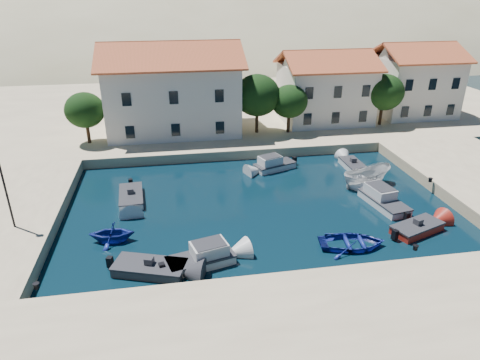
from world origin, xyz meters
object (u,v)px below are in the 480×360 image
object	(u,v)px
lamppost	(2,176)
cabin_cruiser_east	(384,200)
boat_east	(365,185)
building_right	(414,78)
rowboat_south	(351,246)
building_mid	(325,85)
building_left	(172,87)
cabin_cruiser_south	(201,258)

from	to	relation	value
lamppost	cabin_cruiser_east	distance (m)	27.66
lamppost	boat_east	size ratio (longest dim) A/B	1.29
building_right	cabin_cruiser_east	distance (m)	26.33
rowboat_south	cabin_cruiser_east	bearing A→B (deg)	-35.77
building_mid	cabin_cruiser_east	xyz separation A→B (m)	(-2.17, -20.62, -4.75)
rowboat_south	building_left	bearing A→B (deg)	31.60
rowboat_south	cabin_cruiser_east	distance (m)	7.09
building_right	boat_east	size ratio (longest dim) A/B	1.95
cabin_cruiser_south	boat_east	xyz separation A→B (m)	(15.31, 9.34, -0.48)
rowboat_south	boat_east	bearing A→B (deg)	-21.97
building_mid	cabin_cruiser_east	world-z (taller)	building_mid
building_left	building_mid	distance (m)	18.04
rowboat_south	building_mid	bearing A→B (deg)	-7.57
cabin_cruiser_south	boat_east	bearing A→B (deg)	16.78
building_mid	boat_east	distance (m)	17.66
building_right	rowboat_south	bearing A→B (deg)	-125.44
building_left	boat_east	xyz separation A→B (m)	(16.08, -15.77, -5.94)
building_left	building_right	world-z (taller)	building_left
lamppost	building_left	bearing A→B (deg)	60.10
building_right	cabin_cruiser_south	world-z (taller)	building_right
building_mid	lamppost	bearing A→B (deg)	-144.55
boat_east	cabin_cruiser_east	bearing A→B (deg)	161.13
cabin_cruiser_east	boat_east	bearing A→B (deg)	-13.45
boat_east	building_mid	bearing A→B (deg)	-21.62
cabin_cruiser_east	building_mid	bearing A→B (deg)	-15.68
rowboat_south	cabin_cruiser_east	world-z (taller)	cabin_cruiser_east
building_mid	rowboat_south	world-z (taller)	building_mid
building_left	rowboat_south	xyz separation A→B (m)	(10.96, -24.75, -5.94)
building_left	boat_east	size ratio (longest dim) A/B	3.04
building_right	cabin_cruiser_east	world-z (taller)	building_right
building_mid	rowboat_south	xyz separation A→B (m)	(-7.04, -25.75, -5.22)
cabin_cruiser_south	cabin_cruiser_east	bearing A→B (deg)	5.41
lamppost	cabin_cruiser_east	xyz separation A→B (m)	(27.33, 0.38, -4.28)
building_mid	lamppost	world-z (taller)	building_mid
building_left	lamppost	bearing A→B (deg)	-119.90
lamppost	cabin_cruiser_south	size ratio (longest dim) A/B	1.37
rowboat_south	lamppost	bearing A→B (deg)	85.77
rowboat_south	cabin_cruiser_east	size ratio (longest dim) A/B	0.91
lamppost	rowboat_south	world-z (taller)	lamppost
cabin_cruiser_east	building_left	bearing A→B (deg)	29.23
building_left	rowboat_south	distance (m)	27.71
building_right	lamppost	distance (m)	46.98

